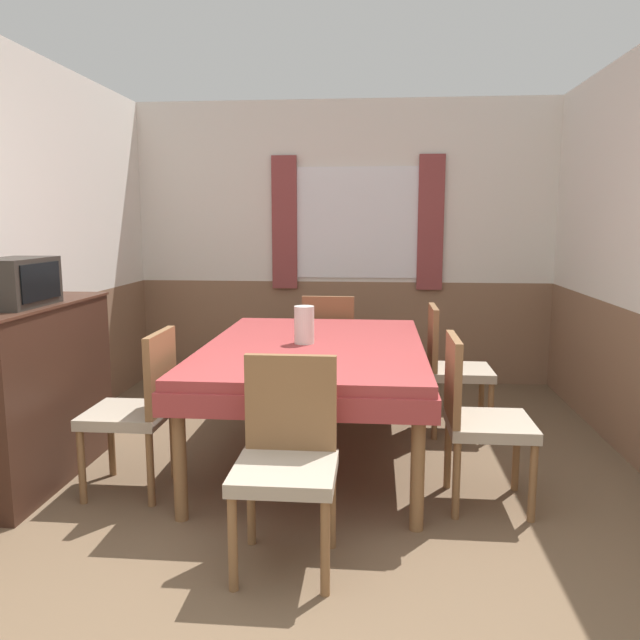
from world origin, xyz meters
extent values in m
cube|color=white|center=(0.00, 3.83, 1.77)|extent=(4.24, 0.05, 1.65)
cube|color=#89664C|center=(0.00, 3.83, 0.47)|extent=(4.24, 0.05, 0.95)
cube|color=white|center=(0.13, 3.80, 1.50)|extent=(1.20, 0.01, 1.01)
cube|color=brown|center=(-0.54, 3.78, 1.50)|extent=(0.23, 0.03, 1.22)
cube|color=brown|center=(0.80, 3.78, 1.50)|extent=(0.23, 0.03, 1.22)
cube|color=white|center=(-1.95, 1.90, 1.77)|extent=(0.05, 4.21, 1.65)
cube|color=#89664C|center=(-1.95, 1.90, 0.47)|extent=(0.05, 4.21, 0.95)
cube|color=#89664C|center=(1.95, 1.90, 0.47)|extent=(0.05, 4.21, 0.95)
cube|color=#9E3838|center=(-0.07, 1.82, 0.72)|extent=(1.35, 2.00, 0.06)
cube|color=#9E3838|center=(-0.07, 1.82, 0.63)|extent=(1.38, 2.03, 0.12)
cylinder|color=brown|center=(-0.66, 0.90, 0.34)|extent=(0.07, 0.07, 0.69)
cylinder|color=brown|center=(0.53, 0.90, 0.34)|extent=(0.07, 0.07, 0.69)
cylinder|color=brown|center=(-0.66, 2.74, 0.34)|extent=(0.07, 0.07, 0.69)
cylinder|color=brown|center=(0.53, 2.74, 0.34)|extent=(0.07, 0.07, 0.69)
cylinder|color=brown|center=(1.11, 2.60, 0.21)|extent=(0.04, 0.04, 0.41)
cylinder|color=brown|center=(1.11, 2.22, 0.21)|extent=(0.04, 0.04, 0.41)
cylinder|color=brown|center=(0.73, 2.60, 0.21)|extent=(0.04, 0.04, 0.41)
cylinder|color=brown|center=(0.73, 2.22, 0.21)|extent=(0.04, 0.04, 0.41)
cube|color=tan|center=(0.92, 2.41, 0.44)|extent=(0.44, 0.44, 0.06)
cube|color=brown|center=(0.72, 2.41, 0.69)|extent=(0.04, 0.42, 0.44)
cylinder|color=brown|center=(1.11, 1.42, 0.21)|extent=(0.04, 0.04, 0.41)
cylinder|color=brown|center=(1.11, 1.04, 0.21)|extent=(0.04, 0.04, 0.41)
cylinder|color=brown|center=(0.73, 1.42, 0.21)|extent=(0.04, 0.04, 0.41)
cylinder|color=brown|center=(0.73, 1.04, 0.21)|extent=(0.04, 0.04, 0.41)
cube|color=tan|center=(0.92, 1.23, 0.44)|extent=(0.44, 0.44, 0.06)
cube|color=brown|center=(0.72, 1.23, 0.69)|extent=(0.04, 0.42, 0.44)
cylinder|color=brown|center=(0.12, 0.32, 0.21)|extent=(0.04, 0.04, 0.41)
cylinder|color=brown|center=(-0.26, 0.32, 0.21)|extent=(0.04, 0.04, 0.41)
cylinder|color=brown|center=(0.12, 0.70, 0.21)|extent=(0.04, 0.04, 0.41)
cylinder|color=brown|center=(-0.26, 0.70, 0.21)|extent=(0.04, 0.04, 0.41)
cube|color=tan|center=(-0.07, 0.51, 0.44)|extent=(0.44, 0.44, 0.06)
cube|color=brown|center=(-0.07, 0.71, 0.69)|extent=(0.42, 0.04, 0.44)
cylinder|color=brown|center=(-1.25, 1.04, 0.21)|extent=(0.04, 0.04, 0.41)
cylinder|color=brown|center=(-1.25, 1.42, 0.21)|extent=(0.04, 0.04, 0.41)
cylinder|color=brown|center=(-0.87, 1.04, 0.21)|extent=(0.04, 0.04, 0.41)
cylinder|color=brown|center=(-0.87, 1.42, 0.21)|extent=(0.04, 0.04, 0.41)
cube|color=tan|center=(-1.06, 1.23, 0.44)|extent=(0.44, 0.44, 0.06)
cube|color=brown|center=(-0.86, 1.23, 0.69)|extent=(0.04, 0.42, 0.44)
cylinder|color=brown|center=(-0.26, 3.32, 0.21)|extent=(0.04, 0.04, 0.41)
cylinder|color=brown|center=(0.12, 3.32, 0.21)|extent=(0.04, 0.04, 0.41)
cylinder|color=brown|center=(-0.26, 2.94, 0.21)|extent=(0.04, 0.04, 0.41)
cylinder|color=brown|center=(0.12, 2.94, 0.21)|extent=(0.04, 0.04, 0.41)
cube|color=tan|center=(-0.07, 3.13, 0.44)|extent=(0.44, 0.44, 0.06)
cube|color=brown|center=(-0.07, 2.93, 0.69)|extent=(0.42, 0.04, 0.44)
cube|color=#3D2319|center=(-1.68, 1.33, 0.52)|extent=(0.44, 1.20, 1.05)
cube|color=#4C2C1F|center=(-1.68, 1.33, 1.04)|extent=(0.46, 1.22, 0.02)
cube|color=#2D2823|center=(-1.65, 1.21, 1.18)|extent=(0.28, 0.47, 0.27)
cube|color=black|center=(-1.50, 1.21, 1.19)|extent=(0.01, 0.39, 0.20)
cylinder|color=silver|center=(-0.13, 1.82, 0.87)|extent=(0.13, 0.13, 0.24)
camera|label=1|loc=(0.31, -2.02, 1.51)|focal=35.00mm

